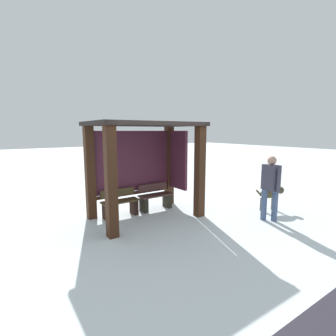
{
  "coord_description": "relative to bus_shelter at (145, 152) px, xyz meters",
  "views": [
    {
      "loc": [
        -3.08,
        -5.55,
        2.22
      ],
      "look_at": [
        0.15,
        -0.79,
        1.37
      ],
      "focal_mm": 27.08,
      "sensor_mm": 36.0,
      "label": 1
    }
  ],
  "objects": [
    {
      "name": "bench_center_inside",
      "position": [
        0.44,
        0.24,
        -1.35
      ],
      "size": [
        0.97,
        0.38,
        0.72
      ],
      "color": "#4E302C",
      "rests_on": "ground"
    },
    {
      "name": "ground_plane",
      "position": [
        -0.09,
        -0.18,
        -1.67
      ],
      "size": [
        60.0,
        60.0,
        0.0
      ],
      "primitive_type": "plane",
      "color": "white"
    },
    {
      "name": "person_walking",
      "position": [
        2.31,
        -2.12,
        -0.74
      ],
      "size": [
        0.33,
        0.58,
        1.61
      ],
      "color": "#403E51",
      "rests_on": "ground"
    },
    {
      "name": "bus_shelter",
      "position": [
        0.0,
        0.0,
        0.0
      ],
      "size": [
        2.73,
        1.73,
        2.43
      ],
      "color": "#3B2113",
      "rests_on": "ground"
    },
    {
      "name": "dog",
      "position": [
        3.04,
        -1.67,
        -1.2
      ],
      "size": [
        0.92,
        0.38,
        0.66
      ],
      "color": "#453F26",
      "rests_on": "ground"
    },
    {
      "name": "bench_left_inside",
      "position": [
        -0.63,
        0.24,
        -1.35
      ],
      "size": [
        0.97,
        0.36,
        0.71
      ],
      "color": "#4D3E22",
      "rests_on": "ground"
    }
  ]
}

